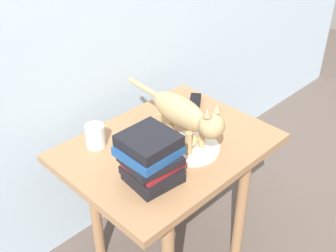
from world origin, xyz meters
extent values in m
cube|color=#9E724C|center=(0.00, 0.00, 0.58)|extent=(0.74, 0.56, 0.03)
cylinder|color=#9E724C|center=(0.21, -0.21, 0.28)|extent=(0.04, 0.04, 0.56)
cylinder|color=#9E724C|center=(-0.21, 0.21, 0.28)|extent=(0.04, 0.04, 0.56)
cylinder|color=#9E724C|center=(0.21, 0.21, 0.28)|extent=(0.04, 0.04, 0.56)
cylinder|color=silver|center=(0.04, -0.08, 0.60)|extent=(0.20, 0.20, 0.01)
ellipsoid|color=#E0BC7A|center=(0.03, -0.07, 0.63)|extent=(0.09, 0.07, 0.05)
cylinder|color=tan|center=(0.06, -0.10, 0.64)|extent=(0.02, 0.02, 0.10)
cylinder|color=tan|center=(0.00, -0.10, 0.64)|extent=(0.02, 0.02, 0.10)
cylinder|color=tan|center=(0.07, 0.05, 0.64)|extent=(0.02, 0.02, 0.10)
cylinder|color=tan|center=(0.01, 0.06, 0.64)|extent=(0.02, 0.02, 0.10)
ellipsoid|color=tan|center=(0.04, -0.02, 0.73)|extent=(0.11, 0.27, 0.11)
sphere|color=tan|center=(0.03, -0.17, 0.74)|extent=(0.09, 0.09, 0.09)
cone|color=#DD8460|center=(0.05, -0.17, 0.80)|extent=(0.03, 0.03, 0.03)
cone|color=#DD8460|center=(0.01, -0.17, 0.80)|extent=(0.03, 0.03, 0.03)
cylinder|color=tan|center=(0.05, 0.18, 0.74)|extent=(0.03, 0.16, 0.02)
cube|color=black|center=(-0.17, -0.11, 0.61)|extent=(0.17, 0.16, 0.03)
cube|color=black|center=(-0.18, -0.11, 0.63)|extent=(0.16, 0.16, 0.03)
cube|color=maroon|center=(-0.17, -0.10, 0.66)|extent=(0.16, 0.15, 0.03)
cube|color=black|center=(-0.19, -0.11, 0.69)|extent=(0.18, 0.17, 0.02)
cube|color=#1E4C8C|center=(-0.18, -0.10, 0.72)|extent=(0.17, 0.16, 0.03)
cube|color=black|center=(-0.18, -0.10, 0.75)|extent=(0.16, 0.16, 0.04)
cylinder|color=silver|center=(-0.19, 0.18, 0.64)|extent=(0.07, 0.07, 0.08)
cylinder|color=silver|center=(-0.19, 0.18, 0.62)|extent=(0.06, 0.06, 0.04)
cube|color=black|center=(0.27, 0.11, 0.60)|extent=(0.15, 0.13, 0.02)
camera|label=1|loc=(-0.90, -0.90, 1.53)|focal=46.50mm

